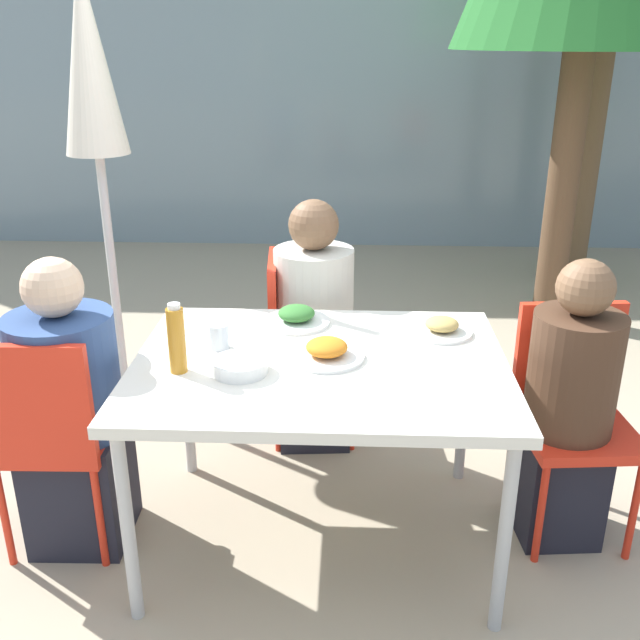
# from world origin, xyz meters

# --- Properties ---
(ground_plane) EXTENTS (24.00, 24.00, 0.00)m
(ground_plane) POSITION_xyz_m (0.00, 0.00, 0.00)
(ground_plane) COLOR tan
(building_facade) EXTENTS (10.00, 0.20, 3.00)m
(building_facade) POSITION_xyz_m (0.00, 4.24, 1.50)
(building_facade) COLOR gray
(building_facade) RESTS_ON ground
(dining_table) EXTENTS (1.29, 0.98, 0.75)m
(dining_table) POSITION_xyz_m (0.00, 0.00, 0.69)
(dining_table) COLOR silver
(dining_table) RESTS_ON ground
(chair_left) EXTENTS (0.41, 0.41, 0.88)m
(chair_left) POSITION_xyz_m (-0.94, -0.10, 0.52)
(chair_left) COLOR red
(chair_left) RESTS_ON ground
(person_left) EXTENTS (0.37, 0.37, 1.11)m
(person_left) POSITION_xyz_m (-0.90, -0.02, 0.51)
(person_left) COLOR black
(person_left) RESTS_ON ground
(chair_right) EXTENTS (0.43, 0.43, 0.88)m
(chair_right) POSITION_xyz_m (0.94, 0.16, 0.52)
(chair_right) COLOR red
(chair_right) RESTS_ON ground
(person_right) EXTENTS (0.32, 0.32, 1.10)m
(person_right) POSITION_xyz_m (0.90, 0.08, 0.52)
(person_right) COLOR black
(person_right) RESTS_ON ground
(chair_far) EXTENTS (0.43, 0.43, 0.88)m
(chair_far) POSITION_xyz_m (-0.14, 0.78, 0.52)
(chair_far) COLOR red
(chair_far) RESTS_ON ground
(person_far) EXTENTS (0.35, 0.35, 1.15)m
(person_far) POSITION_xyz_m (-0.06, 0.74, 0.54)
(person_far) COLOR black
(person_far) RESTS_ON ground
(closed_umbrella) EXTENTS (0.36, 0.36, 2.13)m
(closed_umbrella) POSITION_xyz_m (-1.08, 1.08, 1.54)
(closed_umbrella) COLOR #333333
(closed_umbrella) RESTS_ON ground
(plate_0) EXTENTS (0.23, 0.23, 0.06)m
(plate_0) POSITION_xyz_m (0.45, 0.26, 0.77)
(plate_0) COLOR white
(plate_0) RESTS_ON dining_table
(plate_1) EXTENTS (0.26, 0.26, 0.07)m
(plate_1) POSITION_xyz_m (0.02, 0.02, 0.77)
(plate_1) COLOR white
(plate_1) RESTS_ON dining_table
(plate_2) EXTENTS (0.26, 0.26, 0.07)m
(plate_2) POSITION_xyz_m (-0.11, 0.34, 0.77)
(plate_2) COLOR white
(plate_2) RESTS_ON dining_table
(bottle) EXTENTS (0.06, 0.06, 0.24)m
(bottle) POSITION_xyz_m (-0.47, -0.11, 0.86)
(bottle) COLOR #B7751E
(bottle) RESTS_ON dining_table
(drinking_cup) EXTENTS (0.07, 0.07, 0.09)m
(drinking_cup) POSITION_xyz_m (-0.37, 0.09, 0.79)
(drinking_cup) COLOR silver
(drinking_cup) RESTS_ON dining_table
(salad_bowl) EXTENTS (0.19, 0.19, 0.05)m
(salad_bowl) POSITION_xyz_m (-0.26, -0.11, 0.77)
(salad_bowl) COLOR white
(salad_bowl) RESTS_ON dining_table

